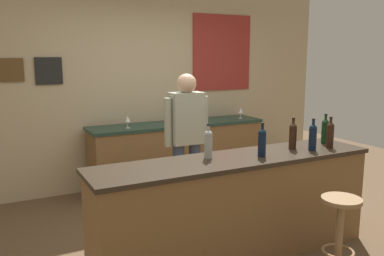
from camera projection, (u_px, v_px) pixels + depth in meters
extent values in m
plane|color=brown|center=(213.00, 237.00, 4.09)|extent=(10.00, 10.00, 0.00)
cube|color=tan|center=(140.00, 85.00, 5.61)|extent=(6.00, 0.06, 2.80)
cube|color=brown|center=(4.00, 70.00, 4.76)|extent=(0.43, 0.02, 0.28)
cube|color=black|center=(49.00, 71.00, 4.99)|extent=(0.32, 0.02, 0.33)
cube|color=maroon|center=(222.00, 53.00, 6.09)|extent=(0.99, 0.02, 1.12)
cube|color=brown|center=(235.00, 209.00, 3.66)|extent=(2.61, 0.57, 0.88)
cube|color=#2D2319|center=(236.00, 160.00, 3.58)|extent=(2.66, 0.60, 0.04)
cube|color=brown|center=(178.00, 156.00, 5.63)|extent=(2.41, 0.53, 0.86)
cube|color=#1E382D|center=(178.00, 124.00, 5.55)|extent=(2.46, 0.56, 0.04)
cylinder|color=#384766|center=(195.00, 180.00, 4.55)|extent=(0.13, 0.13, 0.86)
cylinder|color=#384766|center=(179.00, 182.00, 4.46)|extent=(0.13, 0.13, 0.86)
cube|color=#9EA38E|center=(187.00, 118.00, 4.38)|extent=(0.36, 0.20, 0.56)
sphere|color=tan|center=(187.00, 83.00, 4.31)|extent=(0.21, 0.21, 0.21)
cylinder|color=#9EA38E|center=(204.00, 119.00, 4.48)|extent=(0.08, 0.08, 0.52)
cylinder|color=#9EA38E|center=(168.00, 122.00, 4.28)|extent=(0.08, 0.08, 0.52)
cylinder|color=olive|center=(339.00, 240.00, 3.31)|extent=(0.06, 0.06, 0.65)
torus|color=olive|center=(338.00, 251.00, 3.33)|extent=(0.26, 0.26, 0.02)
cylinder|color=olive|center=(342.00, 200.00, 3.25)|extent=(0.32, 0.32, 0.03)
cylinder|color=#999E99|center=(208.00, 147.00, 3.53)|extent=(0.07, 0.07, 0.20)
sphere|color=#999E99|center=(208.00, 134.00, 3.51)|extent=(0.07, 0.07, 0.07)
cylinder|color=#999E99|center=(208.00, 131.00, 3.51)|extent=(0.03, 0.03, 0.09)
cylinder|color=black|center=(208.00, 125.00, 3.50)|extent=(0.03, 0.03, 0.02)
cylinder|color=black|center=(262.00, 145.00, 3.60)|extent=(0.07, 0.07, 0.20)
sphere|color=black|center=(262.00, 133.00, 3.58)|extent=(0.07, 0.07, 0.07)
cylinder|color=black|center=(262.00, 129.00, 3.57)|extent=(0.03, 0.03, 0.09)
cylinder|color=black|center=(263.00, 123.00, 3.56)|extent=(0.03, 0.03, 0.02)
cylinder|color=black|center=(293.00, 139.00, 3.89)|extent=(0.07, 0.07, 0.20)
sphere|color=black|center=(293.00, 127.00, 3.87)|extent=(0.07, 0.07, 0.07)
cylinder|color=black|center=(293.00, 124.00, 3.86)|extent=(0.03, 0.03, 0.09)
cylinder|color=black|center=(294.00, 118.00, 3.85)|extent=(0.03, 0.03, 0.02)
cylinder|color=black|center=(313.00, 140.00, 3.83)|extent=(0.07, 0.07, 0.20)
sphere|color=black|center=(313.00, 128.00, 3.81)|extent=(0.07, 0.07, 0.07)
cylinder|color=black|center=(313.00, 125.00, 3.80)|extent=(0.03, 0.03, 0.09)
cylinder|color=black|center=(314.00, 119.00, 3.79)|extent=(0.03, 0.03, 0.02)
cylinder|color=black|center=(330.00, 138.00, 3.94)|extent=(0.07, 0.07, 0.20)
sphere|color=black|center=(331.00, 126.00, 3.92)|extent=(0.07, 0.07, 0.07)
cylinder|color=black|center=(331.00, 123.00, 3.92)|extent=(0.03, 0.03, 0.09)
cylinder|color=black|center=(331.00, 117.00, 3.91)|extent=(0.03, 0.03, 0.02)
cylinder|color=black|center=(325.00, 134.00, 4.14)|extent=(0.07, 0.07, 0.20)
sphere|color=black|center=(326.00, 123.00, 4.12)|extent=(0.07, 0.07, 0.07)
cylinder|color=black|center=(326.00, 120.00, 4.11)|extent=(0.03, 0.03, 0.09)
cylinder|color=black|center=(326.00, 115.00, 4.10)|extent=(0.03, 0.03, 0.02)
cylinder|color=silver|center=(128.00, 128.00, 5.14)|extent=(0.06, 0.06, 0.00)
cylinder|color=silver|center=(128.00, 125.00, 5.14)|extent=(0.01, 0.01, 0.07)
cone|color=silver|center=(128.00, 119.00, 5.12)|extent=(0.07, 0.07, 0.08)
cylinder|color=silver|center=(241.00, 118.00, 5.95)|extent=(0.06, 0.06, 0.00)
cylinder|color=silver|center=(241.00, 115.00, 5.95)|extent=(0.01, 0.01, 0.07)
cone|color=silver|center=(241.00, 110.00, 5.93)|extent=(0.07, 0.07, 0.08)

